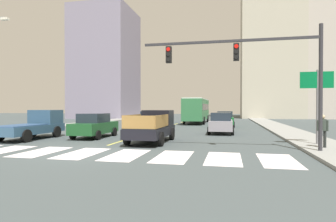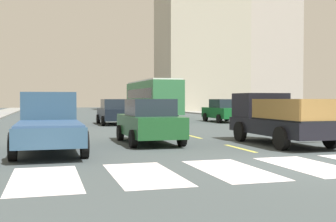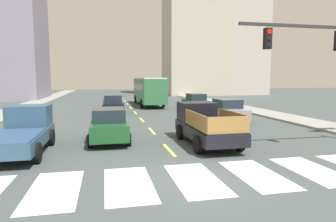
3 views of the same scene
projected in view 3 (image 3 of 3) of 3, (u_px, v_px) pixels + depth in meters
ground_plane at (196, 179)px, 9.50m from camera, size 160.00×160.00×0.00m
sidewalk_right at (252, 110)px, 29.43m from camera, size 2.85×110.00×0.15m
crosswalk_stripe_2 at (54, 190)px, 8.59m from camera, size 1.46×3.29×0.01m
crosswalk_stripe_3 at (129, 184)px, 9.05m from camera, size 1.46×3.29×0.01m
crosswalk_stripe_4 at (196, 179)px, 9.50m from camera, size 1.46×3.29×0.01m
crosswalk_stripe_5 at (256, 174)px, 9.96m from camera, size 1.46×3.29×0.01m
crosswalk_stripe_6 at (312, 170)px, 10.41m from camera, size 1.46×3.29×0.01m
lane_dash_0 at (169, 150)px, 13.39m from camera, size 0.16×2.40×0.01m
lane_dash_1 at (152, 131)px, 18.24m from camera, size 0.16×2.40×0.01m
lane_dash_2 at (142, 120)px, 23.10m from camera, size 0.16×2.40×0.01m
lane_dash_3 at (135, 113)px, 27.96m from camera, size 0.16×2.40×0.01m
lane_dash_4 at (131, 108)px, 32.81m from camera, size 0.16×2.40×0.01m
lane_dash_5 at (127, 104)px, 37.67m from camera, size 0.16×2.40×0.01m
lane_dash_6 at (125, 101)px, 42.53m from camera, size 0.16×2.40×0.01m
lane_dash_7 at (123, 99)px, 47.38m from camera, size 0.16×2.40×0.01m
pickup_stakebed at (204, 124)px, 14.77m from camera, size 2.18×5.20×1.96m
pickup_dark at (23, 131)px, 12.99m from camera, size 2.18×5.20×1.96m
city_bus at (149, 89)px, 35.46m from camera, size 2.72×10.80×3.32m
sedan_mid at (109, 125)px, 15.16m from camera, size 2.02×4.40×1.72m
sedan_near_right at (227, 111)px, 21.93m from camera, size 2.02×4.40×1.72m
sedan_near_left at (113, 104)px, 27.47m from camera, size 2.02×4.40×1.72m
sedan_far at (196, 102)px, 29.97m from camera, size 2.02×4.40×1.72m
tower_tall_centre at (3, 29)px, 44.98m from camera, size 11.09×11.70×21.71m
block_mid_left at (195, 19)px, 57.39m from camera, size 11.53×9.07×29.80m
block_mid_right at (236, 30)px, 60.45m from camera, size 10.15×10.36×26.53m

